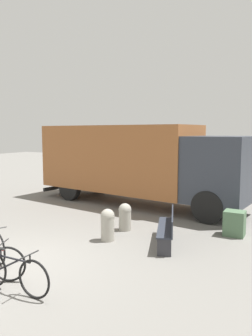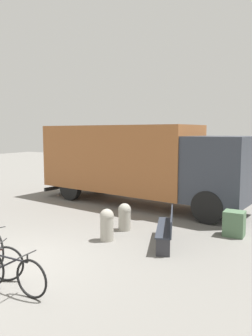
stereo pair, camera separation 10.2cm
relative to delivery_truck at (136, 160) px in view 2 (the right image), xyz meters
name	(u,v)px [view 2 (the right image)]	position (x,y,z in m)	size (l,w,h in m)	color
ground_plane	(6,265)	(0.33, -7.01, -1.82)	(60.00, 60.00, 0.00)	slate
delivery_truck	(136,160)	(0.00, 0.00, 0.00)	(9.20, 3.40, 3.25)	#99592D
park_bench	(167,226)	(2.98, -3.91, -1.34)	(1.05, 1.97, 0.87)	#282D38
bicycle_far	(10,272)	(1.40, -7.81, -1.44)	(1.78, 0.44, 0.83)	black
bollard_near_bench	(107,224)	(1.42, -4.47, -1.34)	(0.39, 0.39, 0.89)	#9E998C
bollard_far_bench	(125,216)	(1.38, -3.40, -1.38)	(0.39, 0.39, 0.83)	#9E998C
utility_box	(234,224)	(4.41, -2.34, -1.46)	(0.57, 0.50, 0.73)	#4C6B4C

